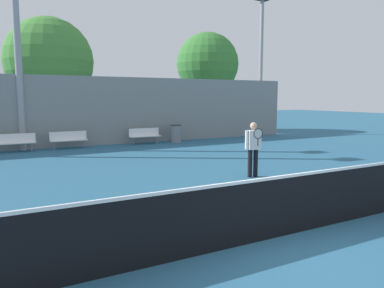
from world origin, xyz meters
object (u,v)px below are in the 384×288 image
object	(u,v)px
trash_bin	(176,134)
tennis_net	(269,208)
light_pole_far_right	(17,40)
tree_dark_dense	(208,64)
tree_green_broad	(49,61)
light_pole_center_back	(261,53)
bench_adjacent_court	(69,138)
tennis_player	(253,146)
bench_courtside_far	(11,141)
bench_courtside_near	(145,134)

from	to	relation	value
trash_bin	tennis_net	bearing A→B (deg)	-109.86
tennis_net	light_pole_far_right	distance (m)	15.04
tree_dark_dense	tree_green_broad	bearing A→B (deg)	178.15
tree_green_broad	tree_dark_dense	distance (m)	10.73
tennis_net	light_pole_center_back	xyz separation A→B (m)	(11.84, 14.88, 4.75)
tennis_net	bench_adjacent_court	xyz separation A→B (m)	(-0.76, 13.57, -0.06)
tennis_player	tree_green_broad	bearing A→B (deg)	112.49
tennis_net	bench_courtside_far	bearing A→B (deg)	103.41
bench_courtside_near	light_pole_center_back	size ratio (longest dim) A/B	0.19
tree_dark_dense	tennis_player	bearing A→B (deg)	-116.11
bench_adjacent_court	light_pole_far_right	distance (m)	4.95
light_pole_center_back	bench_courtside_near	bearing A→B (deg)	-171.46
light_pole_center_back	tree_dark_dense	bearing A→B (deg)	115.94
trash_bin	tennis_player	bearing A→B (deg)	-101.54
bench_courtside_near	tree_green_broad	distance (m)	7.75
bench_adjacent_court	bench_courtside_far	bearing A→B (deg)	179.99
bench_adjacent_court	tree_dark_dense	bearing A→B (deg)	25.12
tennis_net	bench_courtside_far	xyz separation A→B (m)	(-3.23, 13.57, -0.06)
bench_adjacent_court	tennis_net	bearing A→B (deg)	-86.78
tennis_player	bench_courtside_far	size ratio (longest dim) A/B	0.83
trash_bin	light_pole_far_right	bearing A→B (deg)	174.05
light_pole_far_right	tree_dark_dense	bearing A→B (deg)	19.49
light_pole_far_right	tree_dark_dense	world-z (taller)	light_pole_far_right
bench_adjacent_court	tree_dark_dense	size ratio (longest dim) A/B	0.24
tennis_player	bench_courtside_far	bearing A→B (deg)	132.05
bench_courtside_near	tree_green_broad	size ratio (longest dim) A/B	0.23
bench_courtside_near	light_pole_far_right	world-z (taller)	light_pole_far_right
light_pole_far_right	tree_green_broad	world-z (taller)	light_pole_far_right
bench_adjacent_court	tennis_player	bearing A→B (deg)	-68.37
tennis_net	bench_courtside_far	distance (m)	13.95
tennis_net	tree_dark_dense	distance (m)	21.57
tree_green_broad	bench_courtside_far	bearing A→B (deg)	-115.15
tennis_net	light_pole_center_back	size ratio (longest dim) A/B	1.17
trash_bin	light_pole_center_back	bearing A→B (deg)	12.44
tree_green_broad	bench_courtside_near	bearing A→B (deg)	-54.79
light_pole_center_back	bench_courtside_far	bearing A→B (deg)	-175.03
tennis_player	tree_green_broad	distance (m)	15.63
tennis_player	light_pole_far_right	size ratio (longest dim) A/B	0.19
tennis_net	bench_courtside_near	size ratio (longest dim) A/B	6.28
tennis_net	light_pole_center_back	world-z (taller)	light_pole_center_back
light_pole_center_back	tree_dark_dense	world-z (taller)	light_pole_center_back
light_pole_far_right	bench_courtside_near	bearing A→B (deg)	-5.33
tennis_player	trash_bin	world-z (taller)	tennis_player
light_pole_far_right	tree_dark_dense	size ratio (longest dim) A/B	1.26
bench_courtside_near	tree_dark_dense	world-z (taller)	tree_dark_dense
tennis_net	tennis_player	xyz separation A→B (m)	(2.95, 4.20, 0.40)
tennis_net	bench_courtside_near	world-z (taller)	tennis_net
bench_courtside_near	trash_bin	bearing A→B (deg)	-8.04
bench_courtside_near	light_pole_far_right	xyz separation A→B (m)	(-5.84, 0.54, 4.51)
bench_courtside_near	tree_green_broad	bearing A→B (deg)	125.21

